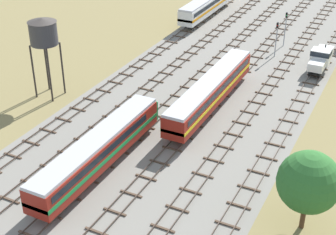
{
  "coord_description": "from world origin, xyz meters",
  "views": [
    {
      "loc": [
        23.08,
        -7.56,
        30.23
      ],
      "look_at": [
        0.0,
        38.43,
        1.5
      ],
      "focal_mm": 53.5,
      "sensor_mm": 36.0,
      "label": 1
    }
  ],
  "objects_px": {
    "diesel_railcar_far_left_midfar": "(207,4)",
    "signal_post_near": "(277,35)",
    "diesel_railcar_centre_left_nearest": "(99,149)",
    "water_tower": "(43,32)",
    "signal_post_nearest": "(286,25)",
    "shunter_loco_right_mid": "(321,57)",
    "passenger_coach_centre_near": "(211,90)"
  },
  "relations": [
    {
      "from": "signal_post_nearest",
      "to": "signal_post_near",
      "type": "relative_size",
      "value": 1.02
    },
    {
      "from": "passenger_coach_centre_near",
      "to": "diesel_railcar_centre_left_nearest",
      "type": "bearing_deg",
      "value": -105.53
    },
    {
      "from": "diesel_railcar_far_left_midfar",
      "to": "signal_post_near",
      "type": "relative_size",
      "value": 3.59
    },
    {
      "from": "diesel_railcar_far_left_midfar",
      "to": "water_tower",
      "type": "relative_size",
      "value": 1.91
    },
    {
      "from": "diesel_railcar_centre_left_nearest",
      "to": "signal_post_near",
      "type": "relative_size",
      "value": 3.59
    },
    {
      "from": "signal_post_nearest",
      "to": "shunter_loco_right_mid",
      "type": "bearing_deg",
      "value": -44.78
    },
    {
      "from": "diesel_railcar_centre_left_nearest",
      "to": "signal_post_near",
      "type": "height_order",
      "value": "signal_post_near"
    },
    {
      "from": "water_tower",
      "to": "passenger_coach_centre_near",
      "type": "bearing_deg",
      "value": 16.62
    },
    {
      "from": "water_tower",
      "to": "signal_post_nearest",
      "type": "height_order",
      "value": "water_tower"
    },
    {
      "from": "diesel_railcar_far_left_midfar",
      "to": "water_tower",
      "type": "xyz_separation_m",
      "value": [
        -5.68,
        -40.48,
        6.23
      ]
    },
    {
      "from": "diesel_railcar_centre_left_nearest",
      "to": "shunter_loco_right_mid",
      "type": "bearing_deg",
      "value": 67.71
    },
    {
      "from": "shunter_loco_right_mid",
      "to": "water_tower",
      "type": "distance_m",
      "value": 39.86
    },
    {
      "from": "water_tower",
      "to": "diesel_railcar_far_left_midfar",
      "type": "bearing_deg",
      "value": 82.01
    },
    {
      "from": "water_tower",
      "to": "signal_post_near",
      "type": "distance_m",
      "value": 35.76
    },
    {
      "from": "diesel_railcar_far_left_midfar",
      "to": "signal_post_nearest",
      "type": "distance_m",
      "value": 19.36
    },
    {
      "from": "diesel_railcar_centre_left_nearest",
      "to": "signal_post_nearest",
      "type": "xyz_separation_m",
      "value": [
        7.46,
        43.82,
        1.07
      ]
    },
    {
      "from": "diesel_railcar_centre_left_nearest",
      "to": "water_tower",
      "type": "height_order",
      "value": "water_tower"
    },
    {
      "from": "diesel_railcar_centre_left_nearest",
      "to": "water_tower",
      "type": "bearing_deg",
      "value": 143.08
    },
    {
      "from": "passenger_coach_centre_near",
      "to": "diesel_railcar_far_left_midfar",
      "type": "xyz_separation_m",
      "value": [
        -14.93,
        34.32,
        -0.02
      ]
    },
    {
      "from": "diesel_railcar_far_left_midfar",
      "to": "water_tower",
      "type": "height_order",
      "value": "water_tower"
    },
    {
      "from": "shunter_loco_right_mid",
      "to": "signal_post_near",
      "type": "relative_size",
      "value": 1.48
    },
    {
      "from": "signal_post_near",
      "to": "water_tower",
      "type": "bearing_deg",
      "value": -130.76
    },
    {
      "from": "shunter_loco_right_mid",
      "to": "signal_post_nearest",
      "type": "height_order",
      "value": "signal_post_nearest"
    },
    {
      "from": "passenger_coach_centre_near",
      "to": "water_tower",
      "type": "distance_m",
      "value": 22.39
    },
    {
      "from": "passenger_coach_centre_near",
      "to": "signal_post_near",
      "type": "bearing_deg",
      "value": 83.13
    },
    {
      "from": "diesel_railcar_far_left_midfar",
      "to": "diesel_railcar_centre_left_nearest",
      "type": "bearing_deg",
      "value": -79.21
    },
    {
      "from": "shunter_loco_right_mid",
      "to": "diesel_railcar_far_left_midfar",
      "type": "bearing_deg",
      "value": 147.56
    },
    {
      "from": "diesel_railcar_centre_left_nearest",
      "to": "signal_post_nearest",
      "type": "bearing_deg",
      "value": 80.34
    },
    {
      "from": "diesel_railcar_centre_left_nearest",
      "to": "water_tower",
      "type": "relative_size",
      "value": 1.91
    },
    {
      "from": "passenger_coach_centre_near",
      "to": "signal_post_near",
      "type": "xyz_separation_m",
      "value": [
        2.49,
        20.65,
        0.99
      ]
    },
    {
      "from": "signal_post_nearest",
      "to": "signal_post_near",
      "type": "height_order",
      "value": "signal_post_nearest"
    },
    {
      "from": "diesel_railcar_far_left_midfar",
      "to": "signal_post_nearest",
      "type": "relative_size",
      "value": 3.53
    }
  ]
}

